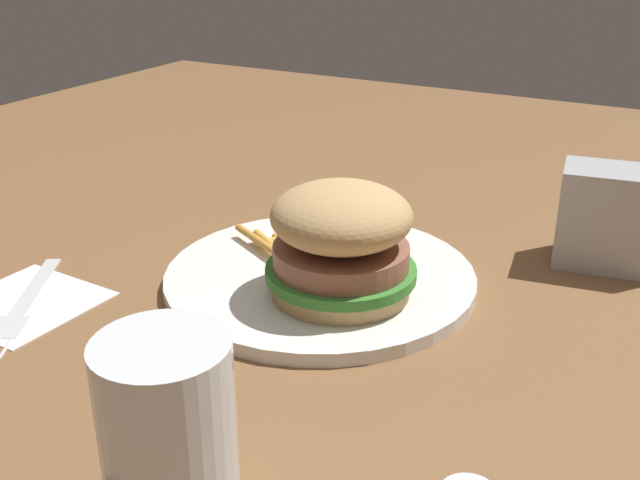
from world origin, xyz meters
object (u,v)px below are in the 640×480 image
at_px(napkin_dispenser, 610,218).
at_px(fries_pile, 293,242).
at_px(sandwich, 341,241).
at_px(napkin, 25,303).
at_px(drink_glass, 169,443).
at_px(plate, 320,277).
at_px(fork, 24,301).

bearing_deg(napkin_dispenser, fries_pile, -162.00).
xyz_separation_m(sandwich, napkin, (-0.23, -0.13, -0.06)).
height_order(napkin, drink_glass, drink_glass).
height_order(fries_pile, drink_glass, drink_glass).
relative_size(plate, sandwich, 2.19).
distance_m(plate, fries_pile, 0.06).
bearing_deg(fries_pile, fork, -128.83).
relative_size(plate, napkin_dispenser, 2.95).
bearing_deg(napkin, napkin_dispenser, 37.66).
relative_size(sandwich, fries_pile, 1.13).
bearing_deg(sandwich, plate, 141.80).
relative_size(sandwich, fork, 0.80).
bearing_deg(plate, fries_pile, 144.43).
distance_m(fries_pile, fork, 0.24).
distance_m(drink_glass, napkin_dispenser, 0.47).
distance_m(fork, drink_glass, 0.30).
distance_m(fries_pile, napkin, 0.24).
relative_size(fork, drink_glass, 1.44).
bearing_deg(sandwich, napkin_dispenser, 47.13).
bearing_deg(sandwich, napkin, -151.65).
height_order(fries_pile, napkin, fries_pile).
bearing_deg(fries_pile, sandwich, -36.70).
height_order(fries_pile, fork, fries_pile).
distance_m(sandwich, fries_pile, 0.11).
xyz_separation_m(fries_pile, napkin_dispenser, (0.26, 0.13, 0.03)).
relative_size(napkin, napkin_dispenser, 1.19).
xyz_separation_m(drink_glass, napkin_dispenser, (0.15, 0.45, -0.00)).
relative_size(plate, fork, 1.75).
xyz_separation_m(fries_pile, drink_glass, (0.11, -0.32, 0.03)).
xyz_separation_m(plate, fries_pile, (-0.05, 0.03, 0.01)).
distance_m(fries_pile, napkin_dispenser, 0.29).
relative_size(napkin, fork, 0.70).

